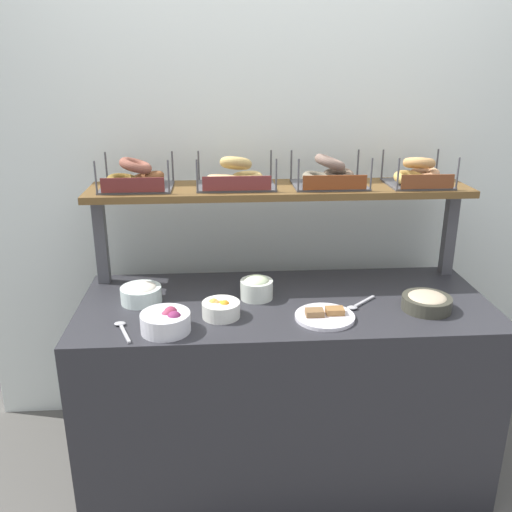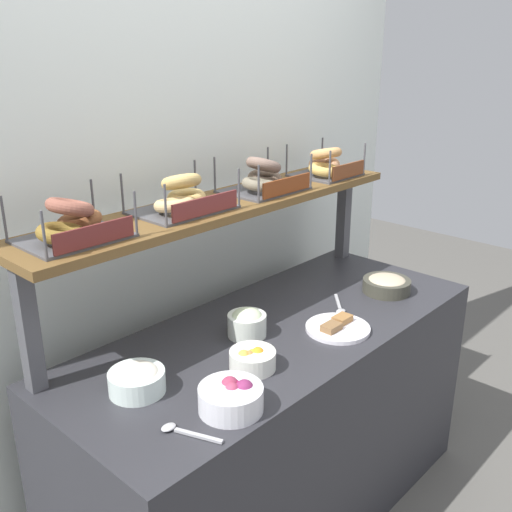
% 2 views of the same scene
% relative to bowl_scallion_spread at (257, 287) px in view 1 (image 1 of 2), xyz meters
% --- Properties ---
extents(ground_plane, '(8.00, 8.00, 0.00)m').
position_rel_bowl_scallion_spread_xyz_m(ground_plane, '(0.12, -0.04, -0.90)').
color(ground_plane, '#595651').
extents(back_wall, '(2.91, 0.06, 2.40)m').
position_rel_bowl_scallion_spread_xyz_m(back_wall, '(0.12, 0.51, 0.30)').
color(back_wall, white).
rests_on(back_wall, ground_plane).
extents(deli_counter, '(1.71, 0.70, 0.85)m').
position_rel_bowl_scallion_spread_xyz_m(deli_counter, '(0.12, -0.04, -0.48)').
color(deli_counter, '#2D2D33').
rests_on(deli_counter, ground_plane).
extents(shelf_riser_left, '(0.05, 0.05, 0.40)m').
position_rel_bowl_scallion_spread_xyz_m(shelf_riser_left, '(-0.68, 0.23, 0.15)').
color(shelf_riser_left, '#4C4C51').
rests_on(shelf_riser_left, deli_counter).
extents(shelf_riser_right, '(0.05, 0.05, 0.40)m').
position_rel_bowl_scallion_spread_xyz_m(shelf_riser_right, '(0.91, 0.23, 0.15)').
color(shelf_riser_right, '#4C4C51').
rests_on(shelf_riser_right, deli_counter).
extents(upper_shelf, '(1.67, 0.32, 0.03)m').
position_rel_bowl_scallion_spread_xyz_m(upper_shelf, '(0.12, 0.23, 0.36)').
color(upper_shelf, brown).
rests_on(upper_shelf, shelf_riser_left).
extents(bowl_scallion_spread, '(0.14, 0.14, 0.10)m').
position_rel_bowl_scallion_spread_xyz_m(bowl_scallion_spread, '(0.00, 0.00, 0.00)').
color(bowl_scallion_spread, white).
rests_on(bowl_scallion_spread, deli_counter).
extents(bowl_beet_salad, '(0.19, 0.19, 0.09)m').
position_rel_bowl_scallion_spread_xyz_m(bowl_beet_salad, '(-0.35, -0.28, -0.01)').
color(bowl_beet_salad, white).
rests_on(bowl_beet_salad, deli_counter).
extents(bowl_fruit_salad, '(0.15, 0.15, 0.07)m').
position_rel_bowl_scallion_spread_xyz_m(bowl_fruit_salad, '(-0.15, -0.17, -0.02)').
color(bowl_fruit_salad, white).
rests_on(bowl_fruit_salad, deli_counter).
extents(bowl_cream_cheese, '(0.17, 0.17, 0.09)m').
position_rel_bowl_scallion_spread_xyz_m(bowl_cream_cheese, '(-0.48, -0.01, -0.01)').
color(bowl_cream_cheese, white).
rests_on(bowl_cream_cheese, deli_counter).
extents(bowl_tuna_salad, '(0.20, 0.20, 0.07)m').
position_rel_bowl_scallion_spread_xyz_m(bowl_tuna_salad, '(0.68, -0.16, -0.02)').
color(bowl_tuna_salad, '#403F34').
rests_on(bowl_tuna_salad, deli_counter).
extents(serving_plate_white, '(0.23, 0.23, 0.04)m').
position_rel_bowl_scallion_spread_xyz_m(serving_plate_white, '(0.25, -0.21, -0.04)').
color(serving_plate_white, white).
rests_on(serving_plate_white, deli_counter).
extents(serving_spoon_near_plate, '(0.08, 0.17, 0.01)m').
position_rel_bowl_scallion_spread_xyz_m(serving_spoon_near_plate, '(-0.52, -0.26, -0.04)').
color(serving_spoon_near_plate, '#B7B7BC').
rests_on(serving_spoon_near_plate, deli_counter).
extents(serving_spoon_by_edge, '(0.14, 0.13, 0.01)m').
position_rel_bowl_scallion_spread_xyz_m(serving_spoon_by_edge, '(0.41, -0.11, -0.04)').
color(serving_spoon_by_edge, '#B7B7BC').
rests_on(serving_spoon_by_edge, deli_counter).
extents(bagel_basket_cinnamon_raisin, '(0.30, 0.26, 0.14)m').
position_rel_bowl_scallion_spread_xyz_m(bagel_basket_cinnamon_raisin, '(-0.50, 0.23, 0.43)').
color(bagel_basket_cinnamon_raisin, '#4C4C51').
rests_on(bagel_basket_cinnamon_raisin, upper_shelf).
extents(bagel_basket_plain, '(0.34, 0.25, 0.15)m').
position_rel_bowl_scallion_spread_xyz_m(bagel_basket_plain, '(-0.08, 0.23, 0.43)').
color(bagel_basket_plain, '#4C4C51').
rests_on(bagel_basket_plain, upper_shelf).
extents(bagel_basket_poppy, '(0.32, 0.25, 0.15)m').
position_rel_bowl_scallion_spread_xyz_m(bagel_basket_poppy, '(0.33, 0.22, 0.43)').
color(bagel_basket_poppy, '#4C4C51').
rests_on(bagel_basket_poppy, upper_shelf).
extents(bagel_basket_sesame, '(0.28, 0.26, 0.14)m').
position_rel_bowl_scallion_spread_xyz_m(bagel_basket_sesame, '(0.73, 0.21, 0.43)').
color(bagel_basket_sesame, '#4C4C51').
rests_on(bagel_basket_sesame, upper_shelf).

